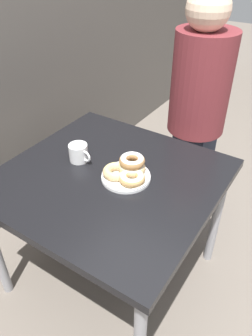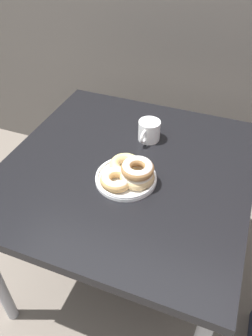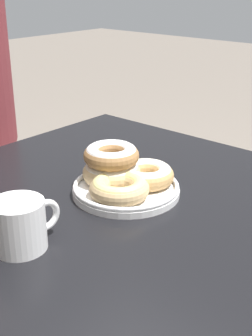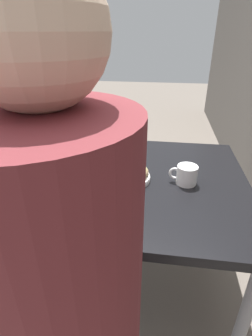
{
  "view_description": "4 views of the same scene",
  "coord_description": "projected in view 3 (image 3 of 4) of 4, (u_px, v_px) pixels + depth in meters",
  "views": [
    {
      "loc": [
        -0.98,
        -0.49,
        1.67
      ],
      "look_at": [
        0.03,
        0.16,
        0.79
      ],
      "focal_mm": 35.0,
      "sensor_mm": 36.0,
      "label": 1
    },
    {
      "loc": [
        0.35,
        -0.67,
        1.57
      ],
      "look_at": [
        0.03,
        0.16,
        0.79
      ],
      "focal_mm": 35.0,
      "sensor_mm": 36.0,
      "label": 2
    },
    {
      "loc": [
        -0.57,
        0.85,
        1.17
      ],
      "look_at": [
        0.03,
        0.16,
        0.79
      ],
      "focal_mm": 50.0,
      "sensor_mm": 36.0,
      "label": 3
    },
    {
      "loc": [
        1.09,
        0.32,
        1.36
      ],
      "look_at": [
        0.03,
        0.16,
        0.79
      ],
      "focal_mm": 28.0,
      "sensor_mm": 36.0,
      "label": 4
    }
  ],
  "objects": [
    {
      "name": "donut_plate",
      "position": [
        123.0,
        176.0,
        1.0
      ],
      "size": [
        0.24,
        0.23,
        0.1
      ],
      "color": "white",
      "rests_on": "dining_table"
    },
    {
      "name": "dining_table",
      "position": [
        111.0,
        243.0,
        0.96
      ],
      "size": [
        0.96,
        0.99,
        0.73
      ],
      "color": "black",
      "rests_on": "ground_plane"
    },
    {
      "name": "coffee_mug",
      "position": [
        20.0,
        224.0,
        0.79
      ],
      "size": [
        0.09,
        0.13,
        0.09
      ],
      "color": "white",
      "rests_on": "dining_table"
    }
  ]
}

